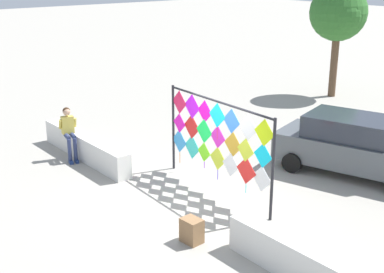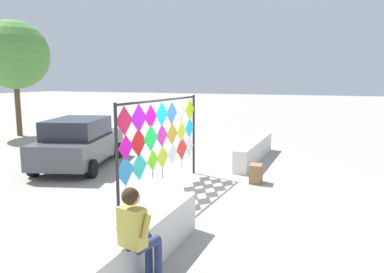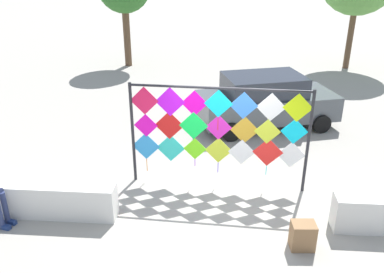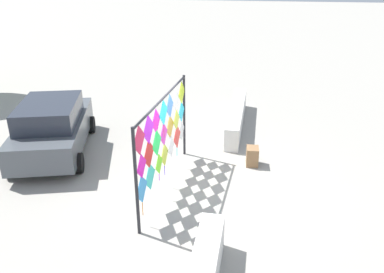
% 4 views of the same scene
% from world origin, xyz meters
% --- Properties ---
extents(ground, '(120.00, 120.00, 0.00)m').
position_xyz_m(ground, '(0.00, 0.00, 0.00)').
color(ground, '#9E998E').
extents(plaza_ledge_right, '(4.44, 0.45, 0.73)m').
position_xyz_m(plaza_ledge_right, '(4.39, -0.55, 0.37)').
color(plaza_ledge_right, silver).
rests_on(plaza_ledge_right, ground).
extents(kite_display_rack, '(4.00, 0.28, 2.43)m').
position_xyz_m(kite_display_rack, '(-0.14, 0.93, 1.52)').
color(kite_display_rack, '#232328').
rests_on(kite_display_rack, ground).
extents(parked_car, '(4.53, 2.92, 1.62)m').
position_xyz_m(parked_car, '(1.28, 4.70, 0.82)').
color(parked_car, '#4C5156').
rests_on(parked_car, ground).
extents(cardboard_box_large, '(0.46, 0.37, 0.53)m').
position_xyz_m(cardboard_box_large, '(1.48, -1.21, 0.27)').
color(cardboard_box_large, olive).
rests_on(cardboard_box_large, ground).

